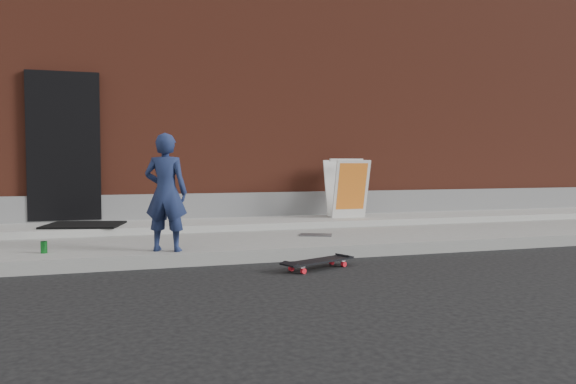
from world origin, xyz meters
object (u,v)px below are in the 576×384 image
object	(u,v)px
skateboard	(318,262)
pizza_sign	(347,188)
soda_can	(44,247)
child	(166,192)

from	to	relation	value
skateboard	pizza_sign	xyz separation A→B (m)	(1.57, 2.88, 0.65)
soda_can	child	bearing A→B (deg)	-10.85
pizza_sign	soda_can	distance (m)	4.82
pizza_sign	child	bearing A→B (deg)	-145.97
skateboard	pizza_sign	bearing A→B (deg)	61.46
child	pizza_sign	size ratio (longest dim) A/B	1.38
skateboard	soda_can	size ratio (longest dim) A/B	6.69
soda_can	pizza_sign	bearing A→B (deg)	22.70
child	soda_can	world-z (taller)	child
child	soda_can	size ratio (longest dim) A/B	10.07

